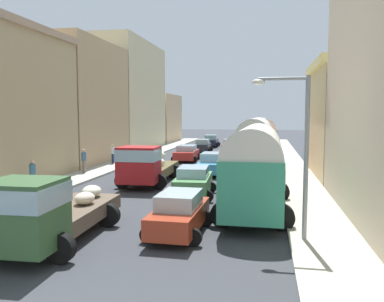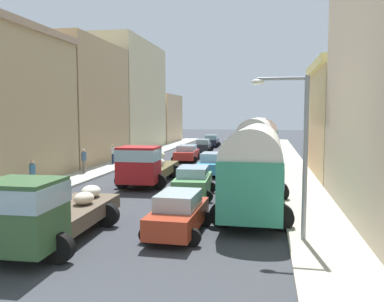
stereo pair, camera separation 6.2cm
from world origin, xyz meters
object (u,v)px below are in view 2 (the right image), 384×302
Objects in this scene: pedestrian_1 at (33,174)px; pedestrian_3 at (113,153)px; car_1 at (203,146)px; car_0 at (187,153)px; cargo_truck_0 at (46,210)px; car_6 at (231,146)px; parked_bus_0 at (255,165)px; parked_bus_1 at (256,142)px; car_2 at (211,141)px; car_5 at (213,164)px; pedestrian_2 at (84,160)px; car_4 at (193,182)px; streetlamp_near at (297,142)px; car_3 at (179,213)px; parked_bus_2 at (263,135)px; cargo_truck_1 at (146,165)px.

pedestrian_1 is 11.65m from pedestrian_3.
car_0 is at bearing -91.44° from car_1.
cargo_truck_0 is 3.70× the size of pedestrian_3.
car_0 is at bearing -113.38° from car_6.
pedestrian_3 is (-12.29, 14.31, -1.11)m from parked_bus_0.
parked_bus_1 is 12.16m from pedestrian_3.
parked_bus_0 is at bearing -49.35° from pedestrian_3.
parked_bus_0 reaches higher than car_6.
cargo_truck_0 reaches higher than car_6.
car_0 is 1.06× the size of car_6.
car_2 is 0.94× the size of car_5.
pedestrian_2 is at bearing -90.75° from pedestrian_3.
parked_bus_1 is 8.69m from car_0.
car_4 reaches higher than car_0.
streetlamp_near reaches higher than pedestrian_1.
parked_bus_0 reaches higher than car_4.
parked_bus_1 is 15.23m from car_1.
pedestrian_1 is 15.54m from streetlamp_near.
pedestrian_1 is at bearing -90.63° from pedestrian_3.
car_0 is at bearing 102.56° from car_4.
cargo_truck_0 reaches higher than car_5.
car_2 reaches higher than car_6.
cargo_truck_0 is 3.69× the size of pedestrian_1.
car_3 is at bearing 177.19° from streetlamp_near.
parked_bus_2 reaches higher than parked_bus_0.
cargo_truck_0 reaches higher than car_1.
pedestrian_2 reaches higher than pedestrian_3.
parked_bus_2 reaches higher than car_1.
car_6 is (3.38, 20.66, -0.46)m from cargo_truck_1.
car_5 is at bearing 40.72° from pedestrian_1.
car_0 is 1.10× the size of car_3.
pedestrian_3 is (-9.69, 17.98, 0.25)m from car_3.
car_1 is at bearing 101.59° from car_5.
pedestrian_1 is 0.96× the size of pedestrian_2.
car_1 is 31.54m from streetlamp_near.
cargo_truck_1 reaches higher than cargo_truck_0.
car_6 is at bearing 80.70° from cargo_truck_1.
parked_bus_1 reaches higher than parked_bus_2.
car_2 is at bearing 102.02° from streetlamp_near.
cargo_truck_1 is 1.62× the size of car_0.
car_4 reaches higher than car_3.
car_6 is 2.33× the size of pedestrian_1.
car_0 is 10.95m from pedestrian_2.
parked_bus_0 is 1.14× the size of cargo_truck_1.
parked_bus_2 is 27.68m from car_3.
pedestrian_1 is 0.32× the size of streetlamp_near.
cargo_truck_1 is (-0.24, 11.64, -0.03)m from cargo_truck_0.
car_5 is (-3.34, -13.29, -1.36)m from parked_bus_2.
cargo_truck_0 is at bearing -88.82° from cargo_truck_1.
car_4 is (3.43, -2.76, -0.45)m from cargo_truck_1.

